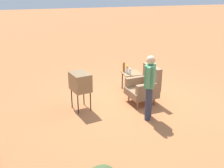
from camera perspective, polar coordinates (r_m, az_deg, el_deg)
ground_plane at (r=8.04m, az=5.86°, el=-3.44°), size 60.00×60.00×0.00m
armchair at (r=7.76m, az=6.90°, el=-0.41°), size 0.87×0.88×1.06m
side_table at (r=8.59m, az=4.06°, el=1.83°), size 0.56×0.56×0.59m
tv_on_stand at (r=7.23m, az=-6.65°, el=0.41°), size 0.69×0.57×1.03m
person_standing at (r=6.69m, az=7.88°, el=0.10°), size 0.49×0.38×1.64m
bottle_tall_amber at (r=8.62m, az=2.49°, el=3.56°), size 0.07×0.07×0.30m
bottle_short_clear at (r=8.34m, az=3.81°, el=2.57°), size 0.06×0.06×0.20m
flower_vase at (r=8.47m, az=3.17°, el=3.22°), size 0.15×0.10×0.27m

